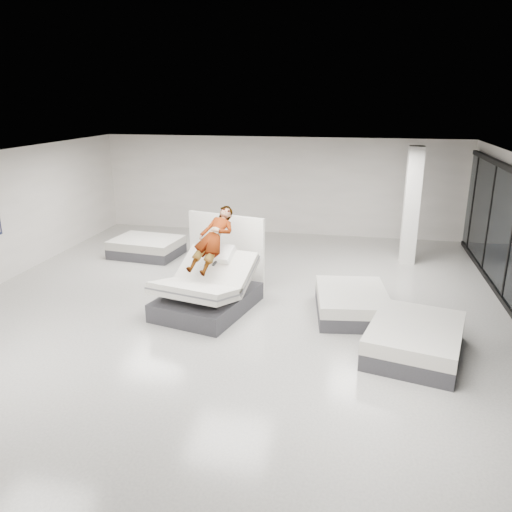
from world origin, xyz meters
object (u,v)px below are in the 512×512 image
remote (215,264)px  flat_bed_right_near (415,340)px  hero_bed (207,292)px  flat_bed_right_far (352,303)px  person (213,248)px  divider_panel (226,252)px  column (411,206)px  flat_bed_left_far (147,247)px

remote → flat_bed_right_near: (3.98, -1.05, -0.83)m
hero_bed → flat_bed_right_far: 3.08m
person → flat_bed_right_far: bearing=15.0°
remote → divider_panel: divider_panel is taller
column → person: bearing=-138.1°
column → remote: bearing=-134.5°
hero_bed → divider_panel: divider_panel is taller
hero_bed → person: person is taller
flat_bed_right_far → hero_bed: bearing=-172.8°
person → flat_bed_right_far: (2.98, 0.08, -1.06)m
remote → flat_bed_left_far: remote is taller
divider_panel → flat_bed_right_far: 3.24m
person → flat_bed_right_far: 3.17m
column → flat_bed_right_far: bearing=-110.4°
flat_bed_left_far → column: 7.54m
divider_panel → flat_bed_right_far: size_ratio=0.95×
person → divider_panel: person is taller
divider_panel → flat_bed_left_far: 3.60m
flat_bed_left_far → person: bearing=-46.7°
remote → flat_bed_right_far: bearing=22.8°
flat_bed_right_far → person: bearing=-178.4°
divider_panel → flat_bed_right_near: bearing=-17.2°
divider_panel → flat_bed_left_far: size_ratio=0.98×
hero_bed → column: 6.33m
hero_bed → remote: size_ratio=18.07×
flat_bed_right_far → flat_bed_right_near: (1.13, -1.52, 0.02)m
hero_bed → column: column is taller
remote → divider_panel: bearing=109.0°
flat_bed_left_far → column: (7.37, 0.86, 1.34)m
flat_bed_left_far → flat_bed_right_far: bearing=-27.2°
hero_bed → flat_bed_right_far: size_ratio=1.22×
hero_bed → remote: hero_bed is taller
flat_bed_right_far → flat_bed_right_near: size_ratio=0.89×
divider_panel → flat_bed_right_far: divider_panel is taller
person → divider_panel: size_ratio=0.88×
flat_bed_right_far → divider_panel: bearing=160.9°
divider_panel → flat_bed_right_far: (3.00, -1.04, -0.64)m
person → flat_bed_right_near: person is taller
flat_bed_right_near → remote: bearing=165.3°
remote → flat_bed_right_near: bearing=-1.3°
column → hero_bed: bearing=-136.4°
divider_panel → hero_bed: bearing=-77.7°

